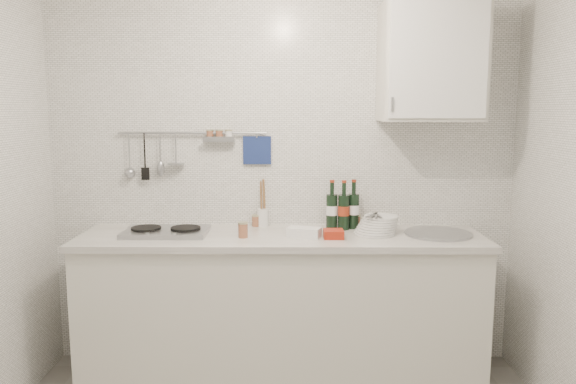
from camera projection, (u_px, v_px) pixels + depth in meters
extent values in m
cube|color=silver|center=(282.00, 175.00, 3.65)|extent=(3.00, 0.02, 2.50)
cube|color=beige|center=(281.00, 310.00, 3.47)|extent=(2.40, 0.60, 0.88)
cube|color=silver|center=(281.00, 238.00, 3.40)|extent=(2.44, 0.64, 0.04)
cube|color=black|center=(282.00, 368.00, 3.55)|extent=(2.34, 0.52, 0.10)
cube|color=#93969B|center=(166.00, 232.00, 3.40)|extent=(0.50, 0.32, 0.03)
cylinder|color=black|center=(146.00, 228.00, 3.40)|extent=(0.18, 0.18, 0.01)
cylinder|color=black|center=(186.00, 228.00, 3.40)|extent=(0.18, 0.18, 0.01)
cylinder|color=#93969B|center=(438.00, 234.00, 3.39)|extent=(0.40, 0.40, 0.02)
cylinder|color=#93969B|center=(438.00, 243.00, 3.40)|extent=(0.34, 0.34, 0.10)
cylinder|color=#93969B|center=(192.00, 133.00, 3.58)|extent=(0.95, 0.02, 0.02)
cube|color=navy|center=(257.00, 150.00, 3.61)|extent=(0.18, 0.02, 0.18)
cube|color=beige|center=(431.00, 62.00, 3.37)|extent=(0.60, 0.35, 0.70)
cube|color=white|center=(439.00, 60.00, 3.19)|extent=(0.56, 0.01, 0.66)
cylinder|color=#93969B|center=(392.00, 104.00, 3.21)|extent=(0.01, 0.01, 0.08)
cylinder|color=#44669A|center=(145.00, 232.00, 3.44)|extent=(0.24, 0.24, 0.01)
cylinder|color=#44669A|center=(146.00, 230.00, 3.45)|extent=(0.24, 0.24, 0.01)
cylinder|color=white|center=(374.00, 233.00, 3.40)|extent=(0.25, 0.25, 0.01)
cylinder|color=white|center=(375.00, 231.00, 3.40)|extent=(0.24, 0.24, 0.01)
cylinder|color=white|center=(376.00, 228.00, 3.41)|extent=(0.24, 0.24, 0.01)
cylinder|color=white|center=(377.00, 226.00, 3.41)|extent=(0.23, 0.23, 0.01)
cylinder|color=white|center=(378.00, 224.00, 3.41)|extent=(0.23, 0.23, 0.01)
cylinder|color=white|center=(379.00, 221.00, 3.41)|extent=(0.22, 0.22, 0.01)
cylinder|color=white|center=(380.00, 219.00, 3.42)|extent=(0.21, 0.21, 0.01)
cylinder|color=white|center=(381.00, 217.00, 3.42)|extent=(0.21, 0.21, 0.01)
cube|color=white|center=(304.00, 232.00, 3.32)|extent=(0.21, 0.15, 0.06)
cube|color=#B32713|center=(333.00, 234.00, 3.30)|extent=(0.12, 0.12, 0.05)
cylinder|color=white|center=(263.00, 217.00, 3.64)|extent=(0.08, 0.08, 0.11)
cylinder|color=brown|center=(264.00, 196.00, 3.62)|extent=(0.02, 0.06, 0.22)
cylinder|color=brown|center=(261.00, 197.00, 3.63)|extent=(0.02, 0.04, 0.21)
cylinder|color=brown|center=(256.00, 221.00, 3.64)|extent=(0.05, 0.05, 0.06)
cylinder|color=tan|center=(256.00, 216.00, 3.63)|extent=(0.06, 0.06, 0.01)
cylinder|color=brown|center=(355.00, 222.00, 3.58)|extent=(0.07, 0.07, 0.08)
cylinder|color=tan|center=(355.00, 215.00, 3.58)|extent=(0.07, 0.07, 0.01)
cylinder|color=brown|center=(367.00, 225.00, 3.51)|extent=(0.07, 0.07, 0.07)
cylinder|color=tan|center=(367.00, 218.00, 3.50)|extent=(0.07, 0.07, 0.01)
cylinder|color=brown|center=(243.00, 231.00, 3.31)|extent=(0.06, 0.06, 0.08)
cylinder|color=tan|center=(243.00, 223.00, 3.30)|extent=(0.06, 0.06, 0.01)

